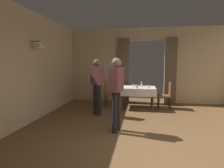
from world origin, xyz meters
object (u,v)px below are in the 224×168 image
glass_mid_c (133,86)px  person_waiter_by_doorway (116,88)px  glass_mid_b (137,87)px  dining_table_mid (137,90)px  chair_mid_left (109,92)px  flower_vase_mid (141,84)px  person_diner_standing_aside (97,82)px  chair_mid_right (167,94)px  glass_mid_d (148,87)px

glass_mid_c → person_waiter_by_doorway: bearing=-97.1°
glass_mid_b → person_waiter_by_doorway: (-0.44, -2.10, 0.21)m
dining_table_mid → chair_mid_left: chair_mid_left is taller
flower_vase_mid → person_diner_standing_aside: bearing=-140.1°
chair_mid_right → person_waiter_by_doorway: person_waiter_by_doorway is taller
dining_table_mid → glass_mid_b: glass_mid_b is taller
chair_mid_right → flower_vase_mid: bearing=-172.1°
glass_mid_c → person_waiter_by_doorway: person_waiter_by_doorway is taller
glass_mid_b → glass_mid_d: size_ratio=1.23×
chair_mid_left → flower_vase_mid: size_ratio=4.45×
glass_mid_b → glass_mid_c: (-0.14, 0.27, -0.01)m
dining_table_mid → chair_mid_right: chair_mid_right is taller
glass_mid_c → person_diner_standing_aside: (-1.05, -1.10, 0.22)m
dining_table_mid → person_diner_standing_aside: size_ratio=0.76×
flower_vase_mid → glass_mid_d: flower_vase_mid is taller
glass_mid_b → glass_mid_d: glass_mid_b is taller
person_waiter_by_doorway → glass_mid_c: bearing=82.9°
chair_mid_left → glass_mid_b: 1.16m
flower_vase_mid → glass_mid_c: flower_vase_mid is taller
dining_table_mid → chair_mid_left: 1.05m
dining_table_mid → glass_mid_c: (-0.13, -0.04, 0.15)m
chair_mid_left → flower_vase_mid: flower_vase_mid is taller
glass_mid_c → person_waiter_by_doorway: (-0.29, -2.37, 0.22)m
glass_mid_b → person_waiter_by_doorway: size_ratio=0.07×
chair_mid_left → flower_vase_mid: 1.25m
glass_mid_c → person_diner_standing_aside: bearing=-133.5°
person_waiter_by_doorway → chair_mid_right: bearing=59.6°
glass_mid_d → chair_mid_left: bearing=169.3°
glass_mid_b → person_diner_standing_aside: size_ratio=0.07×
chair_mid_right → flower_vase_mid: size_ratio=4.45×
flower_vase_mid → person_diner_standing_aside: size_ratio=0.12×
glass_mid_d → glass_mid_c: bearing=166.8°
flower_vase_mid → glass_mid_b: (-0.15, -0.28, -0.05)m
dining_table_mid → person_diner_standing_aside: (-1.18, -1.14, 0.37)m
glass_mid_c → glass_mid_d: (0.53, -0.12, -0.00)m
dining_table_mid → glass_mid_b: (0.01, -0.31, 0.15)m
chair_mid_right → glass_mid_b: size_ratio=7.83×
chair_mid_right → glass_mid_d: (-0.65, -0.26, 0.28)m
chair_mid_left → glass_mid_c: chair_mid_left is taller
chair_mid_left → glass_mid_b: chair_mid_left is taller
chair_mid_left → glass_mid_d: (1.43, -0.27, 0.28)m
chair_mid_right → flower_vase_mid: 0.96m
glass_mid_d → person_diner_standing_aside: size_ratio=0.06×
person_waiter_by_doorway → person_diner_standing_aside: bearing=120.7°
glass_mid_c → glass_mid_d: glass_mid_c is taller
dining_table_mid → glass_mid_c: glass_mid_c is taller
flower_vase_mid → person_waiter_by_doorway: person_waiter_by_doorway is taller
chair_mid_right → person_diner_standing_aside: bearing=-150.9°
chair_mid_left → chair_mid_right: bearing=-0.3°
chair_mid_right → person_diner_standing_aside: (-2.22, -1.24, 0.51)m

